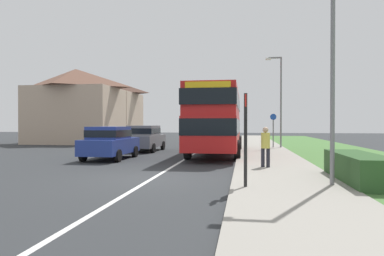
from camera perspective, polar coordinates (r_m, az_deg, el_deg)
ground_plane at (r=11.26m, az=-6.73°, el=-8.45°), size 120.00×120.00×0.00m
lane_marking_centre at (r=19.03m, az=-0.27°, el=-4.70°), size 0.14×60.00×0.01m
pavement_near_side at (r=16.85m, az=12.94°, el=-5.23°), size 3.20×68.00×0.12m
grass_verge_seaward at (r=17.69m, az=27.03°, el=-5.07°), size 6.00×68.00×0.08m
roadside_hedge at (r=11.26m, az=26.05°, el=-6.20°), size 1.10×3.77×0.90m
double_decker_bus at (r=19.82m, az=4.17°, el=1.69°), size 2.80×10.17×3.70m
parked_car_blue at (r=17.69m, az=-13.55°, el=-2.19°), size 1.94×4.01×1.65m
parked_car_grey at (r=22.60m, az=-7.95°, el=-1.52°), size 2.00×4.19×1.69m
pedestrian_at_stop at (r=13.45m, az=12.20°, el=-2.80°), size 0.34×0.34×1.67m
bus_stop_sign at (r=9.15m, az=8.95°, el=-0.86°), size 0.09×0.52×2.60m
cycle_route_sign at (r=25.07m, az=13.43°, el=-0.17°), size 0.44×0.08×2.52m
street_lamp_near at (r=10.25m, az=21.84°, el=11.90°), size 1.14×0.20×6.50m
street_lamp_mid at (r=25.33m, az=14.40°, el=5.29°), size 1.14×0.20×6.60m
house_terrace_far_side at (r=36.07m, az=-16.71°, el=3.28°), size 7.70×11.50×6.90m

